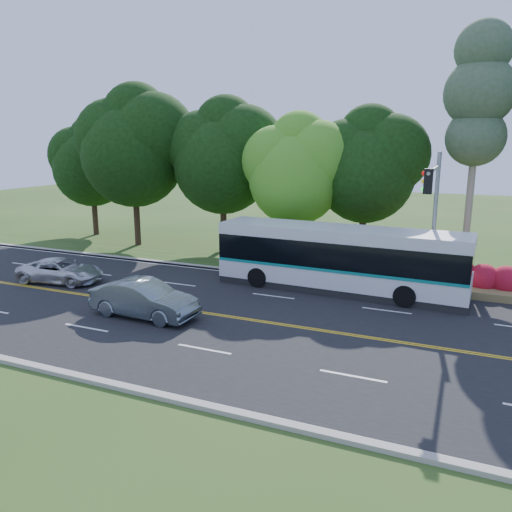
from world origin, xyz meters
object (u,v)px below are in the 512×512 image
at_px(transit_bus, 339,260).
at_px(sedan, 144,299).
at_px(suv, 61,271).
at_px(traffic_signal, 433,205).

relative_size(transit_bus, sedan, 2.60).
distance_m(transit_bus, sedan, 9.90).
bearing_deg(sedan, suv, 71.76).
xyz_separation_m(transit_bus, sedan, (-6.77, -7.18, -0.82)).
relative_size(traffic_signal, sedan, 1.45).
xyz_separation_m(sedan, suv, (-7.41, 2.79, -0.16)).
xyz_separation_m(traffic_signal, transit_bus, (-4.30, 0.33, -3.03)).
bearing_deg(traffic_signal, transit_bus, 175.66).
bearing_deg(traffic_signal, sedan, -148.25).
height_order(traffic_signal, sedan, traffic_signal).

